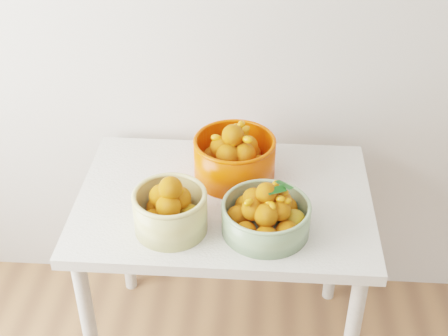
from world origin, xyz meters
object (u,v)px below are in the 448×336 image
at_px(bowl_cream, 170,210).
at_px(bowl_green, 266,215).
at_px(bowl_orange, 234,157).
at_px(table, 224,218).

bearing_deg(bowl_cream, bowl_green, 2.38).
xyz_separation_m(bowl_green, bowl_orange, (-0.12, 0.29, 0.02)).
distance_m(bowl_cream, bowl_orange, 0.35).
bearing_deg(bowl_orange, bowl_green, -67.96).
xyz_separation_m(bowl_cream, bowl_orange, (0.18, 0.30, 0.01)).
height_order(table, bowl_cream, bowl_cream).
bearing_deg(table, bowl_cream, -131.41).
height_order(table, bowl_green, bowl_green).
relative_size(table, bowl_cream, 4.14).
distance_m(bowl_cream, bowl_green, 0.30).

